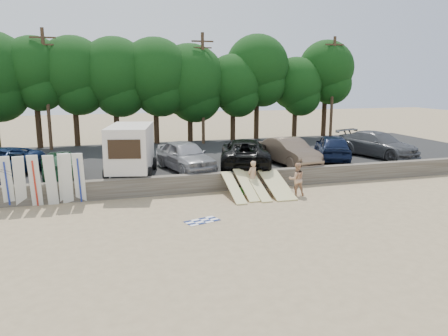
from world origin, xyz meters
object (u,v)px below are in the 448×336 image
Objects in this scene: box_trailer at (131,147)px; cooler at (241,191)px; car_6 at (378,144)px; beachgoer_a at (252,177)px; car_2 at (185,156)px; car_5 at (332,147)px; car_1 at (60,164)px; beachgoer_b at (297,179)px; car_4 at (289,151)px; car_3 at (245,153)px.

box_trailer is 12.57× the size of cooler.
car_6 is 3.45× the size of beachgoer_a.
car_5 is (10.15, 0.58, -0.02)m from car_2.
car_6 is 15.67× the size of cooler.
box_trailer reaches higher than car_2.
cooler is at bearing 151.12° from car_1.
car_1 is 20.78m from car_6.
beachgoer_b is (11.97, -4.87, -0.55)m from car_1.
beachgoer_a is at bearing -145.50° from car_4.
car_4 is at bearing 33.90° from car_5.
car_2 is at bearing 19.10° from box_trailer.
car_4 is 3.54m from car_5.
car_6 is (3.66, 0.18, 0.00)m from car_5.
box_trailer is at bearing 20.62° from car_3.
car_5 is at bearing 164.62° from car_6.
car_3 is 3.60× the size of beachgoer_a.
car_5 reaches higher than beachgoer_b.
car_2 is (6.96, -0.18, 0.17)m from car_1.
box_trailer is at bearing 172.78° from car_2.
car_1 reaches higher than cooler.
car_5 is 0.85× the size of car_6.
car_4 is (9.84, 0.26, -0.74)m from box_trailer.
car_2 is 1.02× the size of car_5.
beachgoer_b is (-8.79, -5.45, -0.70)m from car_6.
beachgoer_b is (5.02, -4.69, -0.71)m from car_2.
beachgoer_b is (8.18, -4.33, -1.40)m from box_trailer.
car_1 is (-3.80, 0.54, -0.86)m from box_trailer.
car_4 is 5.04m from beachgoer_a.
car_4 is 5.78m from cooler.
box_trailer reaches higher than beachgoer_b.
cooler is at bearing -17.95° from box_trailer.
car_4 is at bearing -165.48° from car_3.
car_4 reaches higher than cooler.
car_6 is (7.13, 0.86, 0.03)m from car_4.
car_1 is at bearing 164.86° from car_2.
car_1 reaches higher than beachgoer_a.
car_6 is at bearing -1.01° from car_4.
car_1 is 17.12m from car_5.
car_5 is at bearing -10.37° from car_2.
car_5 is at bearing 16.70° from box_trailer.
car_2 is at bearing -71.44° from beachgoer_a.
beachgoer_a is at bearing 6.31° from cooler.
cooler is (-4.40, -3.48, -1.37)m from car_4.
box_trailer reaches higher than car_6.
car_3 is at bearing 169.34° from car_4.
car_5 is at bearing 3.19° from car_4.
beachgoer_a is 4.55× the size of cooler.
car_6 is at bearing -154.36° from car_5.
car_6 is (10.06, 0.72, -0.00)m from car_3.
car_1 is 12.95× the size of cooler.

